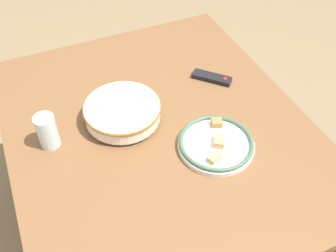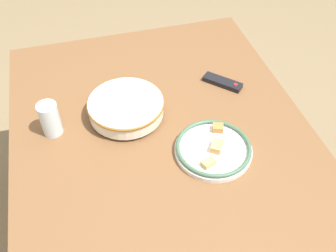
# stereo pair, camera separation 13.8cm
# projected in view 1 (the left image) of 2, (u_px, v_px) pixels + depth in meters

# --- Properties ---
(ground_plane) EXTENTS (8.00, 8.00, 0.00)m
(ground_plane) POSITION_uv_depth(u_px,v_px,m) (161.00, 226.00, 1.94)
(ground_plane) COLOR #7F6B4C
(dining_table) EXTENTS (1.26, 1.06, 0.71)m
(dining_table) POSITION_uv_depth(u_px,v_px,m) (159.00, 140.00, 1.48)
(dining_table) COLOR brown
(dining_table) RESTS_ON ground_plane
(noodle_bowl) EXTENTS (0.28, 0.28, 0.07)m
(noodle_bowl) POSITION_uv_depth(u_px,v_px,m) (122.00, 112.00, 1.42)
(noodle_bowl) COLOR silver
(noodle_bowl) RESTS_ON dining_table
(food_plate) EXTENTS (0.26, 0.26, 0.04)m
(food_plate) POSITION_uv_depth(u_px,v_px,m) (216.00, 144.00, 1.35)
(food_plate) COLOR white
(food_plate) RESTS_ON dining_table
(tv_remote) EXTENTS (0.15, 0.14, 0.02)m
(tv_remote) POSITION_uv_depth(u_px,v_px,m) (212.00, 78.00, 1.60)
(tv_remote) COLOR black
(tv_remote) RESTS_ON dining_table
(drinking_glass) EXTENTS (0.07, 0.07, 0.13)m
(drinking_glass) POSITION_uv_depth(u_px,v_px,m) (47.00, 131.00, 1.32)
(drinking_glass) COLOR silver
(drinking_glass) RESTS_ON dining_table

